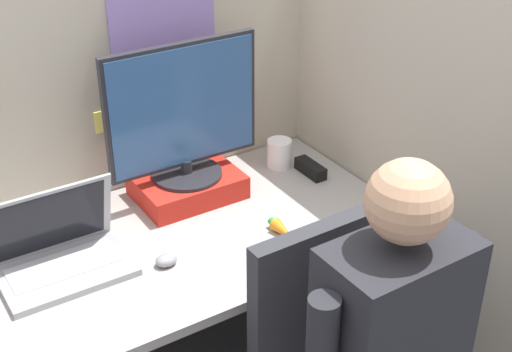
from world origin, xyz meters
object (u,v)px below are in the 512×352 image
(paper_box, at_px, (187,185))
(monitor, at_px, (183,113))
(stapler, at_px, (310,169))
(coffee_mug, at_px, (279,154))
(laptop, at_px, (61,255))
(carrot_toy, at_px, (283,231))

(paper_box, bearing_deg, monitor, 90.00)
(stapler, bearing_deg, monitor, 166.68)
(monitor, height_order, coffee_mug, monitor)
(paper_box, bearing_deg, coffee_mug, 0.89)
(monitor, xyz_separation_m, laptop, (-0.48, -0.17, -0.25))
(laptop, distance_m, carrot_toy, 0.64)
(monitor, distance_m, carrot_toy, 0.47)
(stapler, distance_m, carrot_toy, 0.40)
(monitor, distance_m, coffee_mug, 0.44)
(paper_box, relative_size, stapler, 2.51)
(paper_box, relative_size, laptop, 0.94)
(carrot_toy, bearing_deg, stapler, 41.99)
(monitor, bearing_deg, carrot_toy, -70.53)
(stapler, xyz_separation_m, carrot_toy, (-0.30, -0.27, -0.00))
(stapler, bearing_deg, laptop, -175.51)
(monitor, bearing_deg, laptop, -160.34)
(laptop, bearing_deg, coffee_mug, 11.67)
(stapler, height_order, coffee_mug, coffee_mug)
(laptop, bearing_deg, carrot_toy, -17.70)
(paper_box, bearing_deg, stapler, -12.97)
(laptop, bearing_deg, paper_box, 19.37)
(paper_box, bearing_deg, carrot_toy, -70.39)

